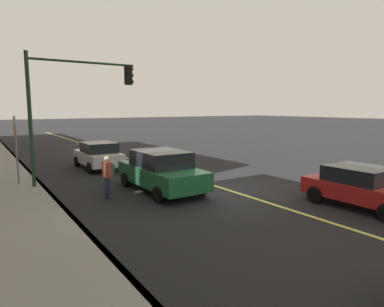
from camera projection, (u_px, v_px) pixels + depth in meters
ground at (223, 188)px, 14.43m from camera, size 200.00×200.00×0.00m
sidewalk_slab at (18, 220)px, 10.13m from camera, size 80.00×2.97×0.15m
curb_edge at (66, 212)px, 10.89m from camera, size 80.00×0.16×0.15m
lane_stripe_center at (223, 188)px, 14.43m from camera, size 80.00×0.16×0.01m
car_green at (161, 170)px, 13.99m from camera, size 4.70×2.13×1.68m
car_white at (98, 155)px, 19.10m from camera, size 3.93×1.94×1.51m
car_red at (363, 186)px, 11.65m from camera, size 3.90×2.03×1.41m
pedestrian_with_backpack at (108, 174)px, 12.78m from camera, size 0.43×0.42×1.63m
traffic_light_mast at (74, 96)px, 14.67m from camera, size 0.28×4.72×5.73m
street_sign_post at (16, 146)px, 14.37m from camera, size 0.60×0.08×3.10m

